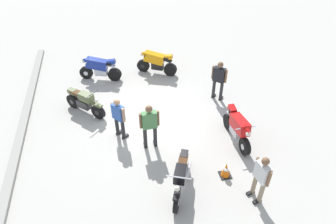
% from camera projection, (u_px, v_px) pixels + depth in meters
% --- Properties ---
extents(ground_plane, '(40.00, 40.00, 0.00)m').
position_uv_depth(ground_plane, '(147.00, 121.00, 11.62)').
color(ground_plane, '#ADAAA3').
extents(curb_edge, '(14.00, 0.30, 0.15)m').
position_uv_depth(curb_edge, '(20.00, 138.00, 10.80)').
color(curb_edge, gray).
rests_on(curb_edge, ground).
extents(motorcycle_olive_vintage, '(1.48, 1.50, 1.07)m').
position_uv_depth(motorcycle_olive_vintage, '(84.00, 102.00, 11.79)').
color(motorcycle_olive_vintage, black).
rests_on(motorcycle_olive_vintage, ground).
extents(motorcycle_orange_sportbike, '(1.11, 1.80, 1.14)m').
position_uv_depth(motorcycle_orange_sportbike, '(156.00, 62.00, 14.13)').
color(motorcycle_orange_sportbike, black).
rests_on(motorcycle_orange_sportbike, ground).
extents(motorcycle_black_cruiser, '(1.97, 1.01, 1.09)m').
position_uv_depth(motorcycle_black_cruiser, '(181.00, 177.00, 8.82)').
color(motorcycle_black_cruiser, black).
rests_on(motorcycle_black_cruiser, ground).
extents(motorcycle_blue_sportbike, '(0.93, 1.90, 1.14)m').
position_uv_depth(motorcycle_blue_sportbike, '(99.00, 68.00, 13.70)').
color(motorcycle_blue_sportbike, black).
rests_on(motorcycle_blue_sportbike, ground).
extents(motorcycle_red_sportbike, '(1.95, 0.70, 1.14)m').
position_uv_depth(motorcycle_red_sportbike, '(238.00, 127.00, 10.44)').
color(motorcycle_red_sportbike, black).
rests_on(motorcycle_red_sportbike, ground).
extents(person_in_blue_shirt, '(0.56, 0.51, 1.64)m').
position_uv_depth(person_in_blue_shirt, '(119.00, 116.00, 10.40)').
color(person_in_blue_shirt, '#262628').
rests_on(person_in_blue_shirt, ground).
extents(person_in_green_shirt, '(0.32, 0.68, 1.77)m').
position_uv_depth(person_in_green_shirt, '(150.00, 124.00, 9.93)').
color(person_in_green_shirt, '#262628').
rests_on(person_in_green_shirt, ground).
extents(person_in_white_shirt, '(0.65, 0.38, 1.65)m').
position_uv_depth(person_in_white_shirt, '(261.00, 176.00, 8.30)').
color(person_in_white_shirt, gray).
rests_on(person_in_white_shirt, ground).
extents(person_in_black_shirt, '(0.56, 0.56, 1.74)m').
position_uv_depth(person_in_black_shirt, '(219.00, 78.00, 12.22)').
color(person_in_black_shirt, '#262628').
rests_on(person_in_black_shirt, ground).
extents(traffic_cone, '(0.36, 0.36, 0.53)m').
position_uv_depth(traffic_cone, '(226.00, 170.00, 9.37)').
color(traffic_cone, black).
rests_on(traffic_cone, ground).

